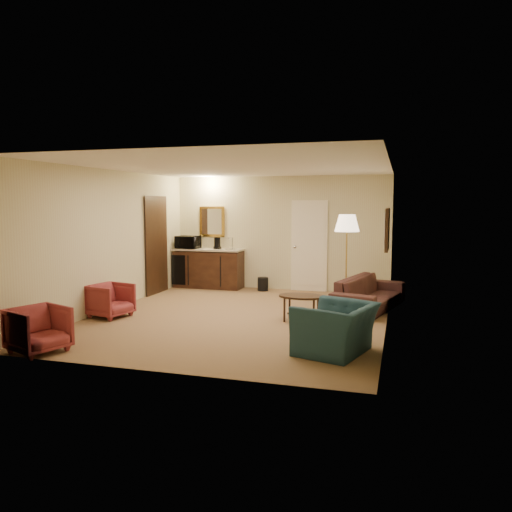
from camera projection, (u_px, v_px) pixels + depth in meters
The scene contains 12 objects.
ground at pixel (239, 317), 8.74m from camera, with size 6.00×6.00×0.00m, color olive.
room_walls at pixel (247, 217), 9.32m from camera, with size 5.02×6.01×2.61m.
wetbar_cabinet at pixel (209, 268), 11.75m from camera, with size 1.64×0.58×0.92m, color #3E2313.
sofa at pixel (370, 288), 9.34m from camera, with size 2.05×0.60×0.80m, color black.
teal_armchair at pixel (336, 320), 6.58m from camera, with size 1.01×0.66×0.89m, color #1D3E4A.
rose_chair_near at pixel (110, 299), 8.70m from camera, with size 0.63×0.59×0.65m, color maroon.
rose_chair_far at pixel (38, 327), 6.62m from camera, with size 0.66×0.62×0.68m, color maroon.
coffee_table at pixel (301, 308), 8.39m from camera, with size 0.77×0.52×0.44m, color black.
floor_lamp at pixel (346, 261), 9.51m from camera, with size 0.47×0.47×1.78m, color #B4933C.
waste_bin at pixel (263, 284), 11.34m from camera, with size 0.24×0.24×0.31m, color black.
microwave at pixel (188, 241), 11.75m from camera, with size 0.54×0.30×0.36m, color black.
coffee_maker at pixel (217, 243), 11.64m from camera, with size 0.15×0.15×0.27m, color black.
Camera 1 is at (2.70, -8.15, 1.97)m, focal length 35.00 mm.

